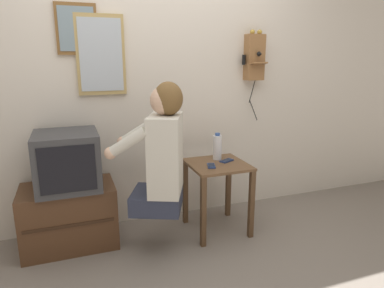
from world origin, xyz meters
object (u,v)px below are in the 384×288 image
Objects in this scene: wall_phone_antique at (254,57)px; wall_mirror at (101,55)px; framed_picture at (77,29)px; cell_phone_spare at (227,161)px; water_bottle at (217,147)px; television at (67,161)px; cell_phone_held at (211,166)px; person at (162,152)px.

wall_phone_antique is 1.36m from wall_mirror.
framed_picture is at bearing 178.92° from wall_mirror.
cell_phone_spare is (1.10, -0.38, -1.05)m from framed_picture.
wall_mirror is at bearing 178.28° from wall_phone_antique.
wall_phone_antique is at bearing 28.57° from water_bottle.
television is at bearing 177.89° from water_bottle.
water_bottle is (0.13, 0.17, 0.10)m from cell_phone_held.
television is 1.26m from cell_phone_spare.
wall_mirror is (-0.33, 0.55, 0.68)m from person.
framed_picture reaches higher than water_bottle.
water_bottle is at bearing 70.57° from cell_phone_held.
water_bottle is (1.05, -0.30, -0.95)m from framed_picture.
television is 0.75× the size of wall_mirror.
person is 1.15× the size of wall_phone_antique.
television is 1.10m from cell_phone_held.
wall_phone_antique is at bearing 102.82° from cell_phone_spare.
cell_phone_held is at bearing -144.61° from wall_phone_antique.
wall_phone_antique is 1.00m from cell_phone_spare.
wall_phone_antique is 1.32× the size of wall_mirror.
cell_phone_spare is 0.60× the size of water_bottle.
wall_mirror is at bearing 38.54° from television.
water_bottle reaches higher than cell_phone_spare.
framed_picture reaches higher than cell_phone_spare.
cell_phone_held is at bearing -54.37° from person.
wall_phone_antique is 1.54m from framed_picture.
cell_phone_spare is at bearing -140.97° from wall_phone_antique.
wall_mirror reaches higher than television.
person is at bearing -153.30° from wall_phone_antique.
wall_mirror is (0.17, -0.00, -0.19)m from framed_picture.
framed_picture is 1.48m from cell_phone_held.
framed_picture reaches higher than person.
wall_mirror reaches higher than cell_phone_spare.
water_bottle is at bearing -18.42° from wall_mirror.
framed_picture is 2.79× the size of cell_phone_held.
television is 1.22× the size of framed_picture.
wall_mirror is at bearing -138.21° from cell_phone_spare.
wall_mirror reaches higher than wall_phone_antique.
wall_mirror is 1.20m from water_bottle.
framed_picture is 1.65× the size of water_bottle.
cell_phone_spare is at bearing -5.82° from television.
cell_phone_held is (1.08, -0.21, -0.09)m from television.
person reaches higher than television.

